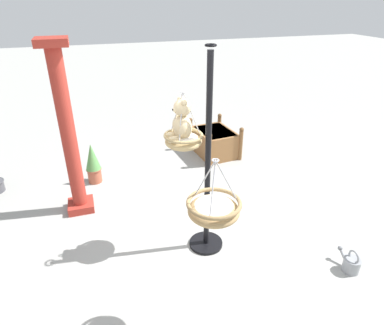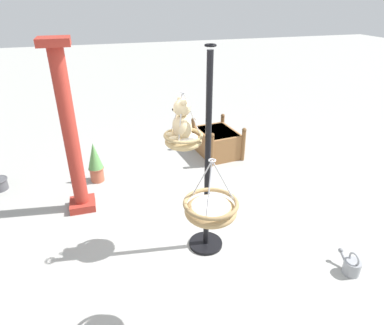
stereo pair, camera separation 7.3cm
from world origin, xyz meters
name	(u,v)px [view 1 (the left image)]	position (x,y,z in m)	size (l,w,h in m)	color
ground_plane	(197,235)	(0.00, 0.00, 0.00)	(40.00, 40.00, 0.00)	#9E9E99
display_pole_central	(207,193)	(-0.21, -0.06, 0.80)	(0.44, 0.44, 2.55)	black
hanging_basket_with_teddy	(183,140)	(-0.06, 0.19, 1.49)	(0.46, 0.46, 0.67)	tan
teddy_bear	(181,123)	(-0.06, 0.22, 1.70)	(0.35, 0.30, 0.50)	#D1B789
hanging_basket_left_high	(214,209)	(-1.31, 0.29, 1.37)	(0.47, 0.47, 0.57)	tan
greenhouse_pillar_right	(69,137)	(1.15, 1.51, 1.21)	(0.40, 0.40, 2.52)	#9E2D23
wooden_planter_box	(215,141)	(2.38, -1.18, 0.28)	(1.05, 0.87, 0.69)	olive
potted_plant_bushy_green	(93,163)	(1.95, 1.25, 0.37)	(0.27, 0.27, 0.73)	#AD563D
watering_can	(351,263)	(-1.18, -1.56, 0.10)	(0.35, 0.20, 0.30)	gray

